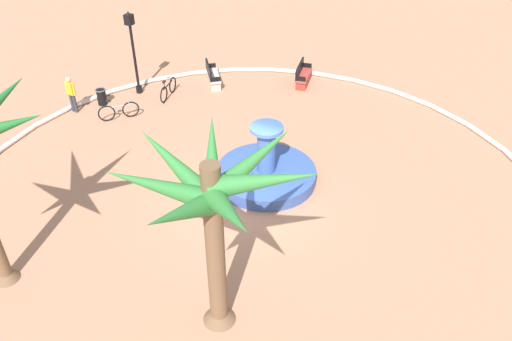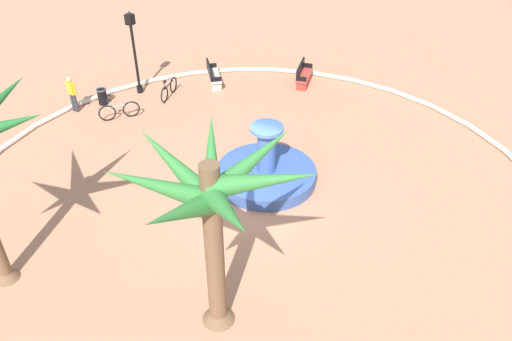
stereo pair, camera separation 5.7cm
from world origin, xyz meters
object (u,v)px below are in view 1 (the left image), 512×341
at_px(trash_bin, 102,96).
at_px(bicycle_by_lamppost, 168,89).
at_px(bench_east, 303,77).
at_px(lamppost, 133,46).
at_px(fountain, 266,173).
at_px(bicycle_red_frame, 119,111).
at_px(person_cyclist_helmet, 71,93).
at_px(bench_west, 213,78).
at_px(palm_tree_near_fountain, 212,202).

bearing_deg(trash_bin, bicycle_by_lamppost, 131.25).
xyz_separation_m(bench_east, trash_bin, (5.96, -6.99, 0.04)).
height_order(lamppost, bicycle_by_lamppost, lamppost).
bearing_deg(fountain, bench_east, -165.73).
bearing_deg(fountain, trash_bin, -100.07).
height_order(bicycle_red_frame, person_cyclist_helmet, person_cyclist_helmet).
height_order(bench_west, person_cyclist_helmet, person_cyclist_helmet).
relative_size(lamppost, bicycle_by_lamppost, 2.24).
bearing_deg(bench_west, bench_east, 118.75).
height_order(bench_west, bicycle_red_frame, bench_west).
xyz_separation_m(bench_east, bench_west, (2.03, -3.70, 0.00)).
distance_m(bench_east, bicycle_red_frame, 8.60).
bearing_deg(lamppost, bench_west, 131.72).
relative_size(bench_west, trash_bin, 2.12).
distance_m(fountain, trash_bin, 9.05).
xyz_separation_m(bench_west, bicycle_red_frame, (4.59, -1.79, 0.04)).
relative_size(fountain, lamppost, 0.93).
bearing_deg(palm_tree_near_fountain, bicycle_red_frame, -127.12).
distance_m(bench_west, trash_bin, 5.13).
bearing_deg(trash_bin, bench_west, 140.12).
height_order(bench_east, person_cyclist_helmet, person_cyclist_helmet).
distance_m(lamppost, bicycle_by_lamppost, 2.36).
relative_size(fountain, bicycle_by_lamppost, 2.09).
distance_m(palm_tree_near_fountain, bicycle_by_lamppost, 13.13).
bearing_deg(trash_bin, bench_east, 130.48).
relative_size(trash_bin, person_cyclist_helmet, 0.45).
relative_size(bicycle_by_lamppost, person_cyclist_helmet, 1.04).
bearing_deg(bicycle_red_frame, person_cyclist_helmet, -78.95).
xyz_separation_m(lamppost, bicycle_red_frame, (2.30, 0.77, -1.84)).
bearing_deg(lamppost, palm_tree_near_fountain, 47.04).
xyz_separation_m(bicycle_by_lamppost, person_cyclist_helmet, (2.98, -2.79, 0.52)).
distance_m(palm_tree_near_fountain, bench_east, 14.42).
bearing_deg(trash_bin, bicycle_red_frame, 66.42).
distance_m(bench_west, bicycle_by_lamppost, 2.30).
bearing_deg(bicycle_by_lamppost, lamppost, -79.63).
bearing_deg(lamppost, fountain, 68.45).
relative_size(fountain, trash_bin, 4.84).
height_order(trash_bin, person_cyclist_helmet, person_cyclist_helmet).
bearing_deg(bicycle_by_lamppost, bench_east, 130.12).
height_order(fountain, palm_tree_near_fountain, palm_tree_near_fountain).
relative_size(lamppost, bicycle_red_frame, 2.86).
height_order(bench_west, bicycle_by_lamppost, bench_west).
xyz_separation_m(palm_tree_near_fountain, bench_east, (-13.49, -3.59, -3.60)).
distance_m(trash_bin, person_cyclist_helmet, 1.33).
relative_size(palm_tree_near_fountain, bicycle_by_lamppost, 3.09).
xyz_separation_m(fountain, bicycle_by_lamppost, (-3.50, -6.72, 0.07)).
bearing_deg(lamppost, person_cyclist_helmet, -26.14).
height_order(fountain, bench_east, fountain).
xyz_separation_m(palm_tree_near_fountain, lamppost, (-9.18, -9.85, -1.73)).
relative_size(palm_tree_near_fountain, bicycle_red_frame, 3.94).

